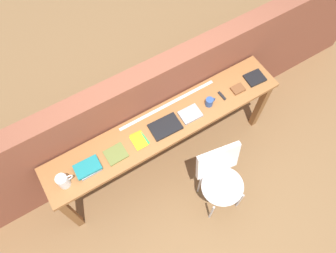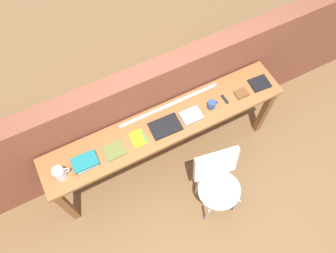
% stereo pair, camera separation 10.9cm
% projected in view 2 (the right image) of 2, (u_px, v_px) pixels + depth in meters
% --- Properties ---
extents(ground_plane, '(40.00, 40.00, 0.00)m').
position_uv_depth(ground_plane, '(178.00, 179.00, 3.82)').
color(ground_plane, brown).
extents(brick_wall_back, '(6.00, 0.20, 1.33)m').
position_uv_depth(brick_wall_back, '(151.00, 108.00, 3.50)').
color(brick_wall_back, brown).
rests_on(brick_wall_back, ground).
extents(sideboard, '(2.50, 0.44, 0.88)m').
position_uv_depth(sideboard, '(166.00, 130.00, 3.29)').
color(sideboard, '#996033').
rests_on(sideboard, ground).
extents(chair_white_moulded, '(0.51, 0.52, 0.89)m').
position_uv_depth(chair_white_moulded, '(218.00, 181.00, 3.26)').
color(chair_white_moulded, white).
rests_on(chair_white_moulded, ground).
extents(pitcher_white, '(0.14, 0.10, 0.18)m').
position_uv_depth(pitcher_white, '(60.00, 173.00, 2.85)').
color(pitcher_white, white).
rests_on(pitcher_white, sideboard).
extents(book_stack_leftmost, '(0.23, 0.16, 0.05)m').
position_uv_depth(book_stack_leftmost, '(85.00, 162.00, 2.95)').
color(book_stack_leftmost, '#9E9EA3').
rests_on(book_stack_leftmost, sideboard).
extents(magazine_cycling, '(0.20, 0.17, 0.02)m').
position_uv_depth(magazine_cycling, '(114.00, 150.00, 3.03)').
color(magazine_cycling, olive).
rests_on(magazine_cycling, sideboard).
extents(pamphlet_pile_colourful, '(0.14, 0.19, 0.01)m').
position_uv_depth(pamphlet_pile_colourful, '(138.00, 138.00, 3.09)').
color(pamphlet_pile_colourful, orange).
rests_on(pamphlet_pile_colourful, sideboard).
extents(book_open_centre, '(0.30, 0.21, 0.02)m').
position_uv_depth(book_open_centre, '(165.00, 126.00, 3.14)').
color(book_open_centre, black).
rests_on(book_open_centre, sideboard).
extents(book_grey_hardcover, '(0.21, 0.16, 0.03)m').
position_uv_depth(book_grey_hardcover, '(191.00, 116.00, 3.19)').
color(book_grey_hardcover, '#9E9EA3').
rests_on(book_grey_hardcover, sideboard).
extents(mug, '(0.11, 0.08, 0.09)m').
position_uv_depth(mug, '(212.00, 105.00, 3.21)').
color(mug, '#2D4C8C').
rests_on(mug, sideboard).
extents(multitool_folded, '(0.03, 0.11, 0.02)m').
position_uv_depth(multitool_folded, '(225.00, 99.00, 3.29)').
color(multitool_folded, black).
rests_on(multitool_folded, sideboard).
extents(leather_journal_brown, '(0.13, 0.10, 0.02)m').
position_uv_depth(leather_journal_brown, '(241.00, 93.00, 3.31)').
color(leather_journal_brown, brown).
rests_on(leather_journal_brown, sideboard).
extents(book_repair_rightmost, '(0.21, 0.18, 0.02)m').
position_uv_depth(book_repair_rightmost, '(260.00, 83.00, 3.37)').
color(book_repair_rightmost, black).
rests_on(book_repair_rightmost, sideboard).
extents(ruler_metal_back_edge, '(1.08, 0.03, 0.00)m').
position_uv_depth(ruler_metal_back_edge, '(170.00, 105.00, 3.26)').
color(ruler_metal_back_edge, silver).
rests_on(ruler_metal_back_edge, sideboard).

